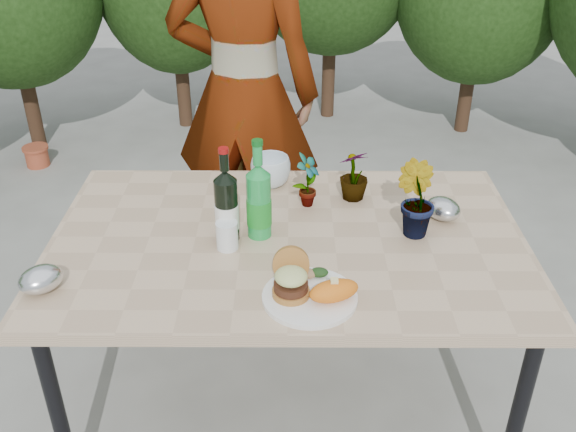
{
  "coord_description": "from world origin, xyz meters",
  "views": [
    {
      "loc": [
        0.01,
        -1.83,
        1.91
      ],
      "look_at": [
        0.0,
        -0.08,
        0.88
      ],
      "focal_mm": 40.0,
      "sensor_mm": 36.0,
      "label": 1
    }
  ],
  "objects_px": {
    "patio_table": "(288,251)",
    "person": "(244,93)",
    "wine_bottle": "(227,207)",
    "dinner_plate": "(310,297)"
  },
  "relations": [
    {
      "from": "dinner_plate",
      "to": "person",
      "type": "xyz_separation_m",
      "value": [
        -0.27,
        1.23,
        0.18
      ]
    },
    {
      "from": "patio_table",
      "to": "dinner_plate",
      "type": "height_order",
      "value": "dinner_plate"
    },
    {
      "from": "patio_table",
      "to": "dinner_plate",
      "type": "relative_size",
      "value": 5.71
    },
    {
      "from": "dinner_plate",
      "to": "person",
      "type": "bearing_deg",
      "value": 102.16
    },
    {
      "from": "dinner_plate",
      "to": "person",
      "type": "height_order",
      "value": "person"
    },
    {
      "from": "wine_bottle",
      "to": "patio_table",
      "type": "bearing_deg",
      "value": 5.02
    },
    {
      "from": "wine_bottle",
      "to": "person",
      "type": "xyz_separation_m",
      "value": [
        0.0,
        0.9,
        0.06
      ]
    },
    {
      "from": "wine_bottle",
      "to": "dinner_plate",
      "type": "bearing_deg",
      "value": -48.22
    },
    {
      "from": "person",
      "to": "dinner_plate",
      "type": "bearing_deg",
      "value": 113.17
    },
    {
      "from": "patio_table",
      "to": "person",
      "type": "xyz_separation_m",
      "value": [
        -0.2,
        0.89,
        0.24
      ]
    }
  ]
}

